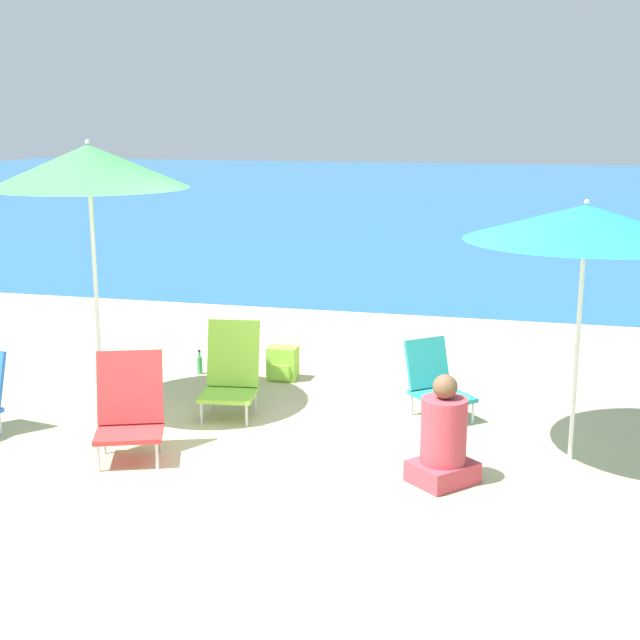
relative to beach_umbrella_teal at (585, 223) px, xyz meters
The scene contains 10 objects.
ground_plane 2.90m from the beach_umbrella_teal, 155.70° to the right, with size 60.00×60.00×0.00m, color #C6B284.
sea_water 25.00m from the beach_umbrella_teal, 94.66° to the left, with size 60.00×40.00×0.01m.
beach_umbrella_teal is the anchor object (origin of this frame).
beach_umbrella_green 4.09m from the beach_umbrella_teal, behind, with size 1.70×1.70×2.44m.
beach_chair_teal 2.08m from the beach_umbrella_teal, 146.17° to the left, with size 0.70×0.71×0.68m.
beach_chair_red 3.76m from the beach_umbrella_teal, 166.94° to the right, with size 0.67×0.68×0.82m.
beach_chair_lime 3.32m from the beach_umbrella_teal, behind, with size 0.54×0.62×0.84m.
person_seated_far 1.92m from the beach_umbrella_teal, 142.80° to the right, with size 0.57×0.57×0.83m.
backpack_lime 3.62m from the beach_umbrella_teal, 151.59° to the left, with size 0.30×0.24×0.34m.
water_bottle 4.37m from the beach_umbrella_teal, 158.02° to the left, with size 0.06×0.06×0.26m.
Camera 1 is at (1.76, -5.94, 2.64)m, focal length 50.00 mm.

